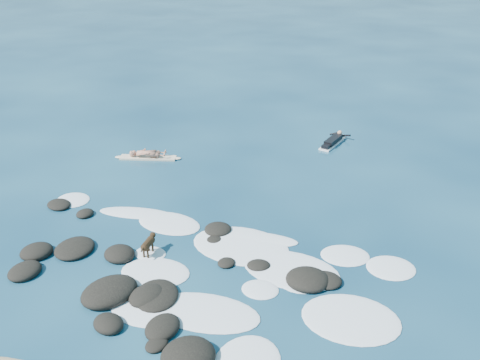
% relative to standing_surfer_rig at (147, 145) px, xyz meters
% --- Properties ---
extents(ground, '(160.00, 160.00, 0.00)m').
position_rel_standing_surfer_rig_xyz_m(ground, '(5.95, -6.09, -0.71)').
color(ground, '#0A2642').
rests_on(ground, ground).
extents(reef_rocks, '(14.51, 7.80, 0.57)m').
position_rel_standing_surfer_rig_xyz_m(reef_rocks, '(6.32, -8.67, -0.60)').
color(reef_rocks, black).
rests_on(reef_rocks, ground).
extents(breaking_foam, '(14.31, 7.73, 0.12)m').
position_rel_standing_surfer_rig_xyz_m(breaking_foam, '(7.56, -6.49, -0.70)').
color(breaking_foam, white).
rests_on(breaking_foam, ground).
extents(standing_surfer_rig, '(3.06, 1.44, 1.80)m').
position_rel_standing_surfer_rig_xyz_m(standing_surfer_rig, '(0.00, 0.00, 0.00)').
color(standing_surfer_rig, beige).
rests_on(standing_surfer_rig, ground).
extents(paddling_surfer_rig, '(1.15, 2.61, 0.45)m').
position_rel_standing_surfer_rig_xyz_m(paddling_surfer_rig, '(7.50, 5.40, -0.56)').
color(paddling_surfer_rig, white).
rests_on(paddling_surfer_rig, ground).
extents(dog, '(0.36, 1.09, 0.69)m').
position_rel_standing_surfer_rig_xyz_m(dog, '(4.49, -6.90, -0.25)').
color(dog, black).
rests_on(dog, ground).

